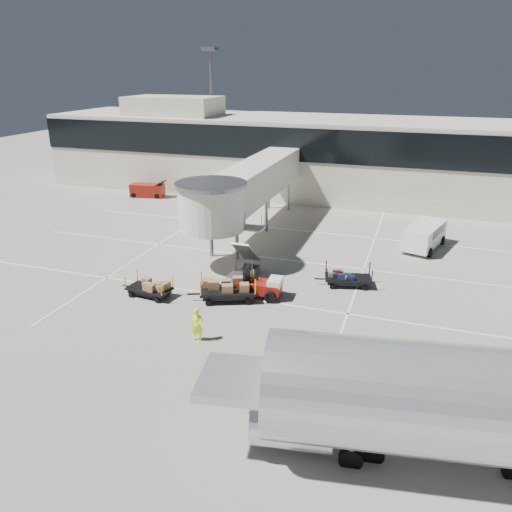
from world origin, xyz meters
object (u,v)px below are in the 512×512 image
object	(u,v)px
suitcase_cart	(349,278)
box_cart_far	(147,288)
ground_worker	(197,325)
minivan	(425,234)
baggage_tug	(260,286)
belt_loader	(148,190)
box_cart_near	(230,291)

from	to	relation	value
suitcase_cart	box_cart_far	bearing A→B (deg)	-167.44
ground_worker	minivan	xyz separation A→B (m)	(10.64, 18.34, 0.23)
baggage_tug	ground_worker	xyz separation A→B (m)	(-1.38, -6.02, 0.24)
box_cart_far	belt_loader	xyz separation A→B (m)	(-12.64, 21.74, 0.16)
suitcase_cart	belt_loader	distance (m)	28.99
ground_worker	belt_loader	xyz separation A→B (m)	(-17.77, 25.56, -0.20)
baggage_tug	ground_worker	world-z (taller)	baggage_tug
box_cart_far	ground_worker	bearing A→B (deg)	-31.54
ground_worker	box_cart_near	bearing A→B (deg)	85.09
suitcase_cart	ground_worker	size ratio (longest dim) A/B	2.06
baggage_tug	box_cart_far	distance (m)	6.88
minivan	box_cart_far	bearing A→B (deg)	-121.09
baggage_tug	box_cart_near	xyz separation A→B (m)	(-1.54, -1.07, -0.04)
ground_worker	suitcase_cart	bearing A→B (deg)	49.50
box_cart_far	box_cart_near	bearing A→B (deg)	17.91
box_cart_near	minivan	bearing A→B (deg)	28.52
ground_worker	minivan	bearing A→B (deg)	53.22
minivan	belt_loader	distance (m)	29.31
ground_worker	belt_loader	distance (m)	31.13
ground_worker	minivan	size ratio (longest dim) A/B	0.34
baggage_tug	ground_worker	size ratio (longest dim) A/B	1.58
suitcase_cart	ground_worker	xyz separation A→B (m)	(-6.25, -9.32, 0.40)
box_cart_far	ground_worker	world-z (taller)	ground_worker
box_cart_near	ground_worker	distance (m)	4.96
baggage_tug	minivan	size ratio (longest dim) A/B	0.53
box_cart_far	belt_loader	world-z (taller)	belt_loader
suitcase_cart	belt_loader	world-z (taller)	belt_loader
box_cart_far	minivan	bearing A→B (deg)	47.77
box_cart_near	belt_loader	world-z (taller)	belt_loader
belt_loader	box_cart_far	bearing A→B (deg)	-69.94
baggage_tug	minivan	distance (m)	15.42
box_cart_near	ground_worker	bearing A→B (deg)	-110.87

